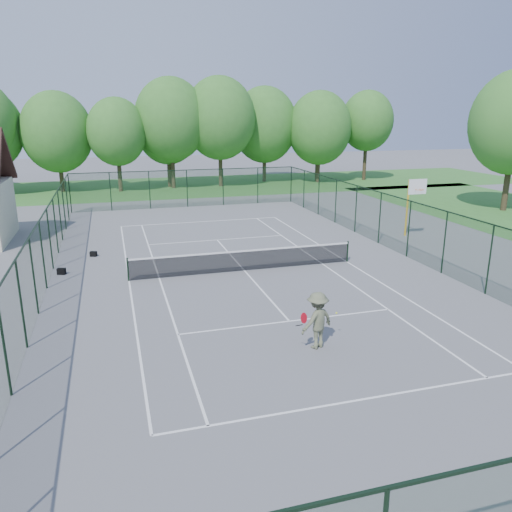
% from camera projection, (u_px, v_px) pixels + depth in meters
% --- Properties ---
extents(ground, '(140.00, 140.00, 0.00)m').
position_uv_depth(ground, '(245.00, 271.00, 24.33)').
color(ground, slate).
rests_on(ground, ground).
extents(grass_far, '(80.00, 16.00, 0.01)m').
position_uv_depth(grass_far, '(170.00, 187.00, 52.00)').
color(grass_far, '#3E8132').
rests_on(grass_far, ground).
extents(court_lines, '(11.05, 23.85, 0.01)m').
position_uv_depth(court_lines, '(245.00, 271.00, 24.33)').
color(court_lines, white).
rests_on(court_lines, ground).
extents(tennis_net, '(11.08, 0.08, 1.10)m').
position_uv_depth(tennis_net, '(244.00, 259.00, 24.17)').
color(tennis_net, black).
rests_on(tennis_net, ground).
extents(fence_enclosure, '(18.05, 36.05, 3.02)m').
position_uv_depth(fence_enclosure, '(244.00, 240.00, 23.90)').
color(fence_enclosure, '#193D20').
rests_on(fence_enclosure, ground).
extents(tree_line_far, '(39.40, 6.40, 9.70)m').
position_uv_depth(tree_line_far, '(167.00, 128.00, 50.35)').
color(tree_line_far, '#423522').
rests_on(tree_line_far, ground).
extents(basketball_goal, '(1.20, 1.43, 3.65)m').
position_uv_depth(basketball_goal, '(413.00, 196.00, 30.14)').
color(basketball_goal, yellow).
rests_on(basketball_goal, ground).
extents(sports_bag_a, '(0.43, 0.33, 0.30)m').
position_uv_depth(sports_bag_a, '(61.00, 271.00, 23.75)').
color(sports_bag_a, black).
rests_on(sports_bag_a, ground).
extents(sports_bag_b, '(0.40, 0.33, 0.27)m').
position_uv_depth(sports_bag_b, '(93.00, 254.00, 26.74)').
color(sports_bag_b, black).
rests_on(sports_bag_b, ground).
extents(tennis_player, '(1.78, 1.10, 1.90)m').
position_uv_depth(tennis_player, '(317.00, 320.00, 16.13)').
color(tennis_player, '#63684B').
rests_on(tennis_player, ground).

